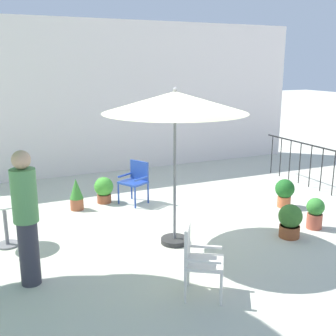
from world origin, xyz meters
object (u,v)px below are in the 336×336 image
at_px(potted_plant_1, 290,220).
at_px(potted_plant_5, 285,191).
at_px(potted_plant_2, 315,212).
at_px(potted_plant_3, 104,189).
at_px(potted_plant_4, 76,194).
at_px(patio_chair_1, 136,179).
at_px(standing_person, 26,217).
at_px(patio_umbrella_0, 175,104).
at_px(patio_chair_0, 198,256).
at_px(cafe_table_0, 5,216).

bearing_deg(potted_plant_1, potted_plant_5, 53.90).
xyz_separation_m(potted_plant_2, potted_plant_3, (-3.00, 2.89, 0.00)).
bearing_deg(potted_plant_3, potted_plant_4, -162.47).
bearing_deg(potted_plant_1, potted_plant_4, 136.36).
distance_m(patio_chair_1, potted_plant_2, 3.56).
bearing_deg(potted_plant_1, standing_person, 177.30).
relative_size(patio_umbrella_0, standing_person, 1.38).
xyz_separation_m(patio_chair_0, standing_person, (-1.87, 1.14, 0.42)).
bearing_deg(potted_plant_1, patio_umbrella_0, 162.76).
height_order(potted_plant_2, potted_plant_3, potted_plant_2).
bearing_deg(potted_plant_3, patio_chair_1, -23.66).
bearing_deg(potted_plant_3, potted_plant_1, -52.13).
distance_m(cafe_table_0, potted_plant_1, 4.63).
height_order(potted_plant_1, potted_plant_2, potted_plant_1).
distance_m(potted_plant_4, potted_plant_5, 4.17).
bearing_deg(potted_plant_5, potted_plant_1, -126.10).
relative_size(patio_chair_0, potted_plant_1, 1.61).
relative_size(patio_umbrella_0, patio_chair_0, 2.72).
relative_size(cafe_table_0, potted_plant_1, 1.29).
bearing_deg(standing_person, patio_chair_1, 46.76).
distance_m(patio_chair_0, potted_plant_2, 3.11).
distance_m(patio_chair_1, potted_plant_3, 0.70).
height_order(patio_umbrella_0, potted_plant_3, patio_umbrella_0).
xyz_separation_m(patio_umbrella_0, potted_plant_2, (2.51, -0.45, -1.95)).
distance_m(potted_plant_2, potted_plant_3, 4.16).
height_order(patio_chair_1, potted_plant_3, patio_chair_1).
bearing_deg(potted_plant_1, cafe_table_0, 160.02).
bearing_deg(standing_person, potted_plant_4, 65.83).
height_order(potted_plant_4, potted_plant_5, potted_plant_4).
height_order(patio_chair_1, potted_plant_5, patio_chair_1).
bearing_deg(potted_plant_3, potted_plant_5, -28.47).
bearing_deg(cafe_table_0, potted_plant_2, -16.25).
bearing_deg(potted_plant_2, potted_plant_4, 143.25).
xyz_separation_m(patio_umbrella_0, cafe_table_0, (-2.48, 1.00, -1.74)).
xyz_separation_m(potted_plant_3, potted_plant_5, (3.25, -1.76, 0.03)).
distance_m(potted_plant_1, potted_plant_3, 3.82).
height_order(potted_plant_1, potted_plant_4, potted_plant_4).
height_order(patio_chair_1, potted_plant_4, patio_chair_1).
distance_m(patio_umbrella_0, cafe_table_0, 3.19).
bearing_deg(patio_chair_1, patio_umbrella_0, -93.28).
relative_size(patio_umbrella_0, potted_plant_2, 4.47).
xyz_separation_m(patio_chair_0, potted_plant_4, (-0.70, 3.77, -0.20)).
bearing_deg(potted_plant_5, potted_plant_2, -102.78).
height_order(potted_plant_4, standing_person, standing_person).
relative_size(potted_plant_2, potted_plant_3, 1.02).
bearing_deg(patio_umbrella_0, cafe_table_0, 158.03).
height_order(patio_chair_0, potted_plant_5, patio_chair_0).
bearing_deg(patio_chair_1, potted_plant_3, 156.34).
xyz_separation_m(patio_chair_1, potted_plant_3, (-0.61, 0.27, -0.22)).
bearing_deg(standing_person, potted_plant_2, -0.87).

